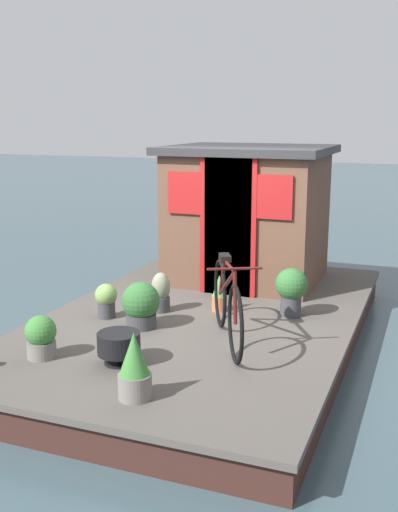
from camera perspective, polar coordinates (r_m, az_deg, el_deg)
ground_plane at (r=7.06m, az=0.60°, el=-8.09°), size 60.00×60.00×0.00m
houseboat_deck at (r=7.00m, az=0.60°, el=-6.70°), size 5.42×3.31×0.36m
houseboat_cabin at (r=8.21m, az=4.60°, el=4.03°), size 1.85×2.10×1.80m
bicycle at (r=5.93m, az=2.66°, el=-4.49°), size 1.54×0.83×0.86m
potted_plant_basil at (r=6.82m, az=8.64°, el=-3.05°), size 0.36×0.36×0.54m
potted_plant_geranium at (r=6.95m, az=1.92°, el=-3.56°), size 0.18×0.18×0.42m
potted_plant_mint at (r=6.42m, az=-5.46°, el=-4.55°), size 0.40×0.40×0.49m
potted_plant_lavender at (r=5.81m, az=-14.58°, el=-7.33°), size 0.29×0.29×0.40m
potted_plant_rosemary at (r=4.85m, az=-6.06°, el=-10.33°), size 0.27×0.27×0.54m
potted_plant_fern at (r=6.94m, az=-3.60°, el=-3.43°), size 0.21×0.21×0.45m
potted_plant_sage at (r=6.79m, az=-8.68°, el=-4.03°), size 0.24×0.24×0.38m
charcoal_grill at (r=5.53m, az=-7.52°, el=-8.19°), size 0.39×0.39×0.29m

